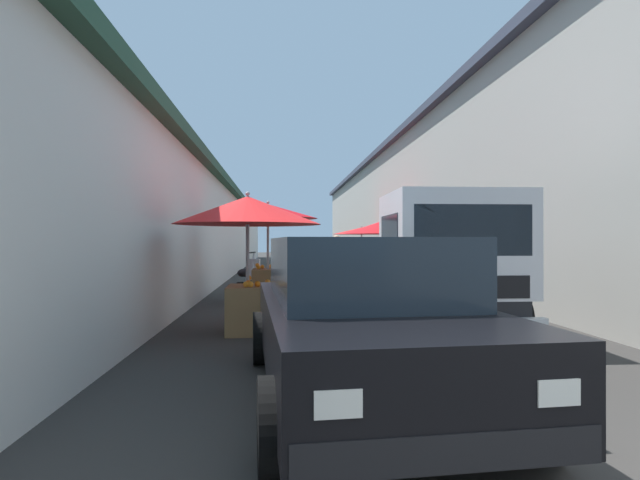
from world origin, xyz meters
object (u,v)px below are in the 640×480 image
(fruit_stall_near_left, at_px, (248,226))
(plastic_stool, at_px, (419,279))
(hatchback_car, at_px, (360,316))
(delivery_truck, at_px, (437,266))
(fruit_stall_far_right, at_px, (382,232))
(fruit_stall_near_right, at_px, (267,227))
(fruit_stall_mid_lane, at_px, (362,236))
(vendor_by_crates, at_px, (336,254))
(parked_scooter, at_px, (248,279))

(fruit_stall_near_left, height_order, plastic_stool, fruit_stall_near_left)
(hatchback_car, height_order, delivery_truck, delivery_truck)
(fruit_stall_far_right, distance_m, hatchback_car, 13.38)
(fruit_stall_near_right, height_order, plastic_stool, fruit_stall_near_right)
(fruit_stall_mid_lane, relative_size, vendor_by_crates, 1.60)
(hatchback_car, bearing_deg, fruit_stall_near_left, 20.85)
(fruit_stall_near_right, bearing_deg, parked_scooter, 20.62)
(fruit_stall_far_right, xyz_separation_m, parked_scooter, (-5.12, 4.56, -1.32))
(delivery_truck, bearing_deg, parked_scooter, 31.86)
(fruit_stall_near_left, distance_m, fruit_stall_mid_lane, 14.28)
(fruit_stall_near_left, bearing_deg, parked_scooter, 3.81)
(delivery_truck, relative_size, plastic_stool, 11.41)
(fruit_stall_mid_lane, height_order, parked_scooter, fruit_stall_mid_lane)
(hatchback_car, xyz_separation_m, parked_scooter, (7.88, 1.54, -0.29))
(plastic_stool, bearing_deg, parked_scooter, 103.51)
(hatchback_car, distance_m, delivery_truck, 3.22)
(fruit_stall_far_right, distance_m, delivery_truck, 10.37)
(delivery_truck, bearing_deg, fruit_stall_mid_lane, -5.23)
(plastic_stool, bearing_deg, fruit_stall_near_right, 121.06)
(fruit_stall_far_right, distance_m, fruit_stall_mid_lane, 3.88)
(delivery_truck, xyz_separation_m, vendor_by_crates, (9.71, 0.38, -0.09))
(fruit_stall_far_right, distance_m, vendor_by_crates, 2.01)
(parked_scooter, xyz_separation_m, plastic_stool, (1.15, -4.79, -0.12))
(fruit_stall_near_right, distance_m, delivery_truck, 4.62)
(fruit_stall_far_right, bearing_deg, parked_scooter, 138.30)
(fruit_stall_mid_lane, bearing_deg, fruit_stall_far_right, -178.83)
(fruit_stall_near_right, relative_size, plastic_stool, 5.34)
(delivery_truck, relative_size, parked_scooter, 2.97)
(fruit_stall_near_right, bearing_deg, hatchback_car, -171.16)
(fruit_stall_near_left, distance_m, hatchback_car, 3.57)
(hatchback_car, xyz_separation_m, delivery_truck, (2.75, -1.65, 0.30))
(delivery_truck, bearing_deg, fruit_stall_far_right, -7.63)
(delivery_truck, height_order, plastic_stool, delivery_truck)
(fruit_stall_mid_lane, relative_size, parked_scooter, 1.57)
(fruit_stall_near_left, relative_size, fruit_stall_mid_lane, 0.88)
(plastic_stool, bearing_deg, fruit_stall_far_right, 3.28)
(fruit_stall_mid_lane, xyz_separation_m, hatchback_car, (-16.87, 2.95, -0.92))
(fruit_stall_far_right, height_order, vendor_by_crates, fruit_stall_far_right)
(fruit_stall_near_right, height_order, delivery_truck, fruit_stall_near_right)
(fruit_stall_far_right, bearing_deg, vendor_by_crates, 107.01)
(fruit_stall_near_right, bearing_deg, delivery_truck, -144.44)
(delivery_truck, xyz_separation_m, parked_scooter, (5.13, 3.19, -0.59))
(hatchback_car, bearing_deg, delivery_truck, -31.00)
(fruit_stall_near_left, bearing_deg, delivery_truck, -99.35)
(plastic_stool, bearing_deg, fruit_stall_near_left, 142.35)
(fruit_stall_mid_lane, distance_m, hatchback_car, 17.15)
(vendor_by_crates, xyz_separation_m, parked_scooter, (-4.58, 2.81, -0.50))
(fruit_stall_near_right, distance_m, vendor_by_crates, 6.46)
(vendor_by_crates, bearing_deg, hatchback_car, 174.19)
(delivery_truck, relative_size, vendor_by_crates, 3.04)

